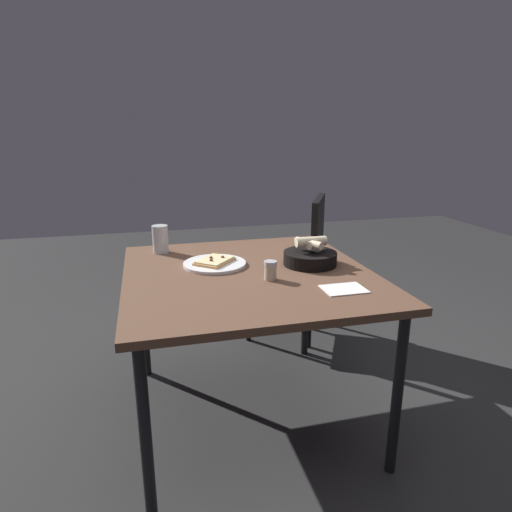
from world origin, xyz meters
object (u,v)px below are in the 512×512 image
at_px(bread_basket, 310,256).
at_px(beer_glass, 160,241).
at_px(chair_near, 298,256).
at_px(pepper_shaker, 270,271).
at_px(pizza_plate, 215,263).
at_px(dining_table, 248,284).

height_order(bread_basket, beer_glass, beer_glass).
relative_size(bread_basket, beer_glass, 1.76).
bearing_deg(chair_near, beer_glass, 23.56).
xyz_separation_m(beer_glass, pepper_shaker, (-0.41, 0.52, -0.02)).
bearing_deg(bread_basket, pizza_plate, -12.56).
distance_m(dining_table, chair_near, 0.92).
xyz_separation_m(pepper_shaker, chair_near, (-0.44, -0.89, -0.22)).
bearing_deg(beer_glass, pizza_plate, 128.76).
bearing_deg(pepper_shaker, bread_basket, -146.22).
bearing_deg(beer_glass, dining_table, 131.11).
height_order(pepper_shaker, chair_near, chair_near).
height_order(beer_glass, chair_near, chair_near).
height_order(dining_table, bread_basket, bread_basket).
bearing_deg(pepper_shaker, dining_table, -63.13).
bearing_deg(dining_table, pepper_shaker, 116.87).
height_order(dining_table, beer_glass, beer_glass).
bearing_deg(chair_near, bread_basket, 73.97).
bearing_deg(pizza_plate, beer_glass, -51.24).
distance_m(dining_table, bread_basket, 0.31).
distance_m(pizza_plate, bread_basket, 0.42).
bearing_deg(beer_glass, bread_basket, 149.92).
height_order(pizza_plate, chair_near, chair_near).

